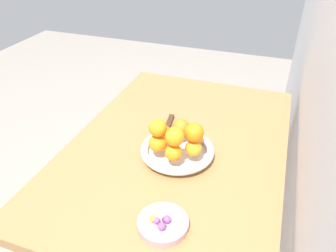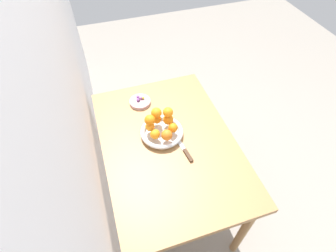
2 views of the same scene
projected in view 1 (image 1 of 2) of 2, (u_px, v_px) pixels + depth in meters
dining_table at (177, 162)px, 1.24m from camera, size 1.10×0.76×0.74m
fruit_bowl at (177, 151)px, 1.12m from camera, size 0.25×0.25×0.04m
candy_dish at (163, 224)px, 0.87m from camera, size 0.14×0.14×0.02m
orange_0 at (195, 136)px, 1.12m from camera, size 0.06×0.06×0.06m
orange_1 at (181, 128)px, 1.15m from camera, size 0.06×0.06×0.06m
orange_2 at (163, 133)px, 1.14m from camera, size 0.06×0.06×0.06m
orange_3 at (158, 143)px, 1.08m from camera, size 0.06×0.06×0.06m
orange_4 at (174, 153)px, 1.04m from camera, size 0.06×0.06×0.06m
orange_5 at (193, 148)px, 1.06m from camera, size 0.05×0.05×0.05m
orange_6 at (175, 137)px, 1.01m from camera, size 0.06×0.06×0.06m
orange_7 at (194, 133)px, 1.03m from camera, size 0.06×0.06×0.06m
orange_8 at (158, 128)px, 1.04m from camera, size 0.06×0.06×0.06m
candy_ball_0 at (162, 226)px, 0.84m from camera, size 0.02×0.02×0.02m
candy_ball_1 at (153, 219)px, 0.86m from camera, size 0.02×0.02×0.02m
candy_ball_2 at (167, 219)px, 0.86m from camera, size 0.02×0.02×0.02m
candy_ball_3 at (157, 221)px, 0.86m from camera, size 0.02×0.02×0.02m
candy_ball_4 at (165, 220)px, 0.86m from camera, size 0.02×0.02×0.02m
knife at (167, 130)px, 1.26m from camera, size 0.26×0.06×0.01m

